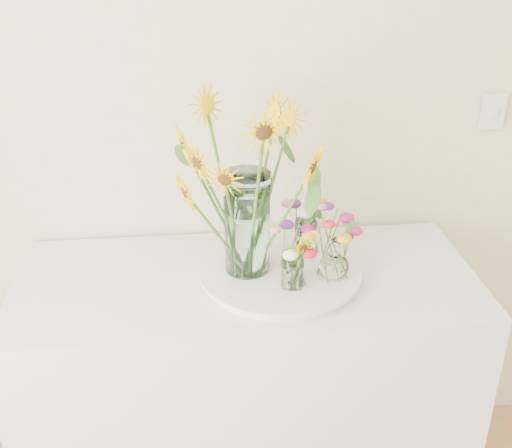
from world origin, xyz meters
name	(u,v)px	position (x,y,z in m)	size (l,w,h in m)	color
counter	(247,392)	(-0.34, 1.93, 0.45)	(1.40, 0.60, 0.90)	white
tray	(280,274)	(-0.24, 1.91, 0.91)	(0.47, 0.47, 0.03)	white
mason_jar	(247,223)	(-0.34, 1.93, 1.08)	(0.13, 0.13, 0.31)	silver
sunflower_bouquet	(247,182)	(-0.34, 1.93, 1.21)	(0.72, 0.72, 0.57)	yellow
small_vase_a	(293,270)	(-0.22, 1.82, 0.98)	(0.06, 0.06, 0.11)	white
wildflower_posy_a	(293,257)	(-0.22, 1.82, 1.03)	(0.20, 0.20, 0.20)	orange
small_vase_b	(335,258)	(-0.09, 1.86, 0.99)	(0.09, 0.09, 0.13)	white
wildflower_posy_b	(335,245)	(-0.09, 1.86, 1.03)	(0.21, 0.21, 0.22)	orange
small_vase_c	(305,238)	(-0.15, 2.01, 0.98)	(0.07, 0.07, 0.12)	white
wildflower_posy_c	(306,225)	(-0.15, 2.01, 1.03)	(0.17, 0.17, 0.21)	orange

